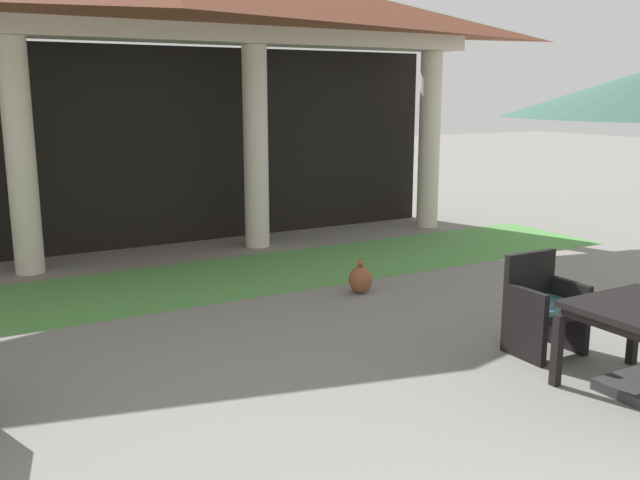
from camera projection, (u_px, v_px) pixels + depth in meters
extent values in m
cylinder|color=beige|center=(21.00, 158.00, 8.89)|extent=(0.37, 0.37, 3.00)
cylinder|color=beige|center=(256.00, 148.00, 10.48)|extent=(0.37, 0.37, 3.00)
cylinder|color=beige|center=(429.00, 141.00, 12.06)|extent=(0.37, 0.37, 3.00)
cube|color=beige|center=(142.00, 31.00, 9.35)|extent=(10.62, 0.70, 0.24)
cube|color=black|center=(131.00, 148.00, 10.45)|extent=(10.42, 0.16, 3.00)
cube|color=#519347|center=(189.00, 282.00, 8.70)|extent=(12.82, 2.00, 0.01)
cube|color=black|center=(557.00, 350.00, 5.60)|extent=(0.07, 0.07, 0.59)
cube|color=black|center=(634.00, 331.00, 6.06)|extent=(0.07, 0.07, 0.59)
cube|color=black|center=(546.00, 311.00, 6.28)|extent=(0.58, 0.49, 0.07)
cube|color=teal|center=(547.00, 305.00, 6.27)|extent=(0.54, 0.45, 0.05)
cube|color=black|center=(530.00, 277.00, 6.42)|extent=(0.58, 0.06, 0.47)
cube|color=black|center=(567.00, 314.00, 6.43)|extent=(0.06, 0.49, 0.64)
cube|color=black|center=(524.00, 324.00, 6.17)|extent=(0.06, 0.49, 0.64)
cube|color=black|center=(584.00, 336.00, 6.27)|extent=(0.06, 0.06, 0.36)
cube|color=black|center=(542.00, 347.00, 6.02)|extent=(0.06, 0.06, 0.36)
cube|color=black|center=(547.00, 323.00, 6.64)|extent=(0.06, 0.06, 0.36)
cube|color=black|center=(506.00, 332.00, 6.39)|extent=(0.06, 0.06, 0.36)
ellipsoid|color=brown|center=(360.00, 280.00, 8.23)|extent=(0.28, 0.28, 0.32)
sphere|color=brown|center=(361.00, 263.00, 8.19)|extent=(0.08, 0.08, 0.08)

